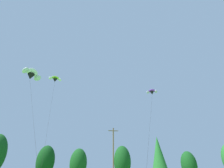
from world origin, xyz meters
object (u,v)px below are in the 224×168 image
Objects in this scene: parafoil_kite_mid_purple at (152,92)px; parafoil_kite_far_lime_white at (55,79)px; utility_pole at (113,155)px; parafoil_kite_high_white at (32,74)px.

parafoil_kite_far_lime_white reaches higher than parafoil_kite_mid_purple.
utility_pole is 0.59× the size of parafoil_kite_mid_purple.
utility_pole is at bearing -5.81° from parafoil_kite_far_lime_white.
parafoil_kite_far_lime_white reaches higher than utility_pole.
parafoil_kite_high_white is (-15.82, -11.86, 11.26)m from utility_pole.
parafoil_kite_high_white is 24.14m from parafoil_kite_mid_purple.
parafoil_kite_far_lime_white reaches higher than parafoil_kite_high_white.
parafoil_kite_mid_purple reaches higher than parafoil_kite_high_white.
parafoil_kite_high_white is 15.01m from parafoil_kite_far_lime_white.
utility_pole is 15.76m from parafoil_kite_mid_purple.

